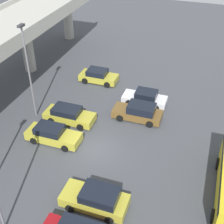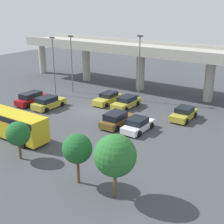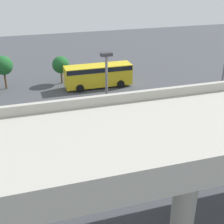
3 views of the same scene
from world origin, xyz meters
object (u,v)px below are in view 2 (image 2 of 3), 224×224
(parked_car_1, at_px, (48,103))
(tree_front_centre, at_px, (77,149))
(parked_car_4, at_px, (117,119))
(shuttle_bus, at_px, (13,123))
(parked_car_2, at_px, (108,98))
(parked_car_3, at_px, (126,102))
(lamp_post_near_aisle, at_px, (139,64))
(lamp_post_by_overpass, at_px, (54,62))
(tree_front_left, at_px, (18,134))
(parked_car_5, at_px, (138,125))
(parked_car_0, at_px, (32,98))
(lamp_post_mid_lot, at_px, (72,60))
(tree_front_right, at_px, (115,156))
(parked_car_6, at_px, (184,114))

(parked_car_1, relative_size, tree_front_centre, 1.13)
(parked_car_4, height_order, shuttle_bus, shuttle_bus)
(parked_car_2, height_order, parked_car_3, parked_car_2)
(shuttle_bus, bearing_deg, lamp_post_near_aisle, 77.04)
(parked_car_1, relative_size, lamp_post_by_overpass, 0.54)
(lamp_post_by_overpass, distance_m, tree_front_left, 20.58)
(parked_car_5, bearing_deg, parked_car_0, 90.23)
(parked_car_0, bearing_deg, parked_car_1, -88.23)
(shuttle_bus, xyz_separation_m, lamp_post_by_overpass, (-7.58, 13.98, 3.35))
(parked_car_1, distance_m, lamp_post_by_overpass, 7.52)
(parked_car_3, xyz_separation_m, lamp_post_mid_lot, (-10.92, 1.68, 4.33))
(parked_car_3, xyz_separation_m, parked_car_4, (2.54, -6.18, 0.06))
(parked_car_0, bearing_deg, lamp_post_near_aisle, -49.40)
(parked_car_3, xyz_separation_m, parked_car_5, (5.30, -6.12, -0.02))
(shuttle_bus, bearing_deg, tree_front_right, -10.63)
(parked_car_3, bearing_deg, parked_car_1, -54.16)
(parked_car_2, bearing_deg, parked_car_0, -53.25)
(tree_front_centre, bearing_deg, parked_car_2, 118.63)
(parked_car_0, height_order, parked_car_2, parked_car_0)
(parked_car_4, distance_m, lamp_post_by_overpass, 16.01)
(lamp_post_near_aisle, height_order, lamp_post_mid_lot, lamp_post_near_aisle)
(parked_car_2, distance_m, parked_car_6, 11.19)
(parked_car_0, xyz_separation_m, parked_car_1, (3.08, 0.09, -0.06))
(shuttle_bus, bearing_deg, parked_car_0, 128.69)
(shuttle_bus, bearing_deg, parked_car_3, 73.54)
(lamp_post_by_overpass, relative_size, tree_front_left, 2.43)
(parked_car_2, bearing_deg, parked_car_3, 88.35)
(lamp_post_near_aisle, distance_m, tree_front_left, 21.44)
(parked_car_5, distance_m, lamp_post_mid_lot, 18.52)
(tree_front_centre, bearing_deg, parked_car_5, 96.59)
(tree_front_left, bearing_deg, parked_car_2, 99.13)
(shuttle_bus, bearing_deg, parked_car_6, 50.39)
(parked_car_1, xyz_separation_m, parked_car_6, (16.51, 6.20, -0.05))
(parked_car_3, height_order, shuttle_bus, shuttle_bus)
(parked_car_6, bearing_deg, tree_front_left, -25.05)
(parked_car_2, xyz_separation_m, tree_front_left, (2.86, -17.80, 1.75))
(parked_car_2, height_order, lamp_post_by_overpass, lamp_post_by_overpass)
(parked_car_1, xyz_separation_m, shuttle_bus, (4.00, -8.93, 0.91))
(parked_car_6, bearing_deg, parked_car_0, -72.19)
(lamp_post_by_overpass, bearing_deg, tree_front_centre, -41.90)
(parked_car_1, height_order, parked_car_6, parked_car_1)
(parked_car_1, xyz_separation_m, tree_front_right, (18.51, -11.65, 2.60))
(lamp_post_mid_lot, distance_m, lamp_post_by_overpass, 2.93)
(parked_car_2, xyz_separation_m, lamp_post_mid_lot, (-7.81, 1.59, 4.34))
(parked_car_0, relative_size, parked_car_6, 1.11)
(parked_car_4, bearing_deg, parked_car_6, -41.42)
(parked_car_1, bearing_deg, lamp_post_by_overpass, 35.37)
(lamp_post_mid_lot, distance_m, tree_front_centre, 26.31)
(parked_car_3, relative_size, parked_car_5, 1.07)
(shuttle_bus, relative_size, lamp_post_near_aisle, 0.91)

